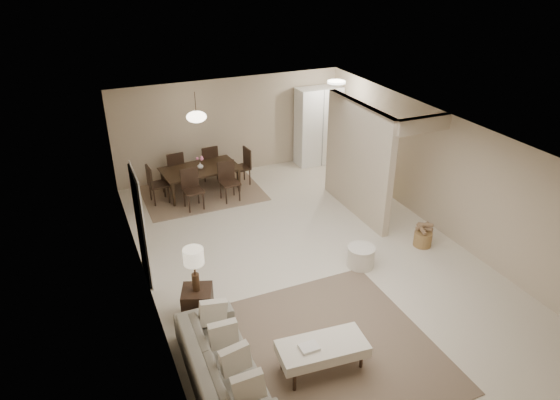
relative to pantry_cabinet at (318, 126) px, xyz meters
name	(u,v)px	position (x,y,z in m)	size (l,w,h in m)	color
floor	(307,256)	(-2.35, -4.15, -1.05)	(9.00, 9.00, 0.00)	beige
ceiling	(311,134)	(-2.35, -4.15, 1.45)	(9.00, 9.00, 0.00)	white
back_wall	(231,126)	(-2.35, 0.35, 0.20)	(6.00, 6.00, 0.00)	#C2AF92
left_wall	(143,232)	(-5.35, -4.15, 0.20)	(9.00, 9.00, 0.00)	#C2AF92
right_wall	(440,172)	(0.65, -4.15, 0.20)	(9.00, 9.00, 0.00)	#C2AF92
partition	(357,160)	(-0.55, -2.90, 0.20)	(0.15, 2.50, 2.50)	#C2AF92
doorway	(140,227)	(-5.32, -3.55, -0.03)	(0.04, 0.90, 2.04)	black
pantry_cabinet	(318,126)	(0.00, 0.00, 0.00)	(1.20, 0.55, 2.10)	white
flush_light	(336,82)	(-0.05, -0.95, 1.41)	(0.44, 0.44, 0.05)	white
living_rug	(324,350)	(-3.25, -6.53, -1.04)	(3.20, 3.20, 0.01)	brown
sofa	(223,365)	(-4.80, -6.53, -0.72)	(0.89, 2.27, 0.66)	gray
ottoman_bench	(322,349)	(-3.45, -6.83, -0.69)	(1.30, 0.69, 0.45)	white
side_table	(198,303)	(-4.75, -5.03, -0.79)	(0.47, 0.47, 0.52)	black
table_lamp	(194,260)	(-4.75, -5.03, 0.03)	(0.32, 0.32, 0.76)	#462F1E
round_pouf	(361,257)	(-1.58, -4.85, -0.85)	(0.52, 0.52, 0.40)	white
wicker_basket	(423,239)	(-0.06, -4.72, -0.90)	(0.36, 0.36, 0.30)	brown
dining_rug	(202,192)	(-3.46, -0.61, -1.04)	(2.80, 2.10, 0.01)	#80674F
dining_table	(201,181)	(-3.46, -0.61, -0.73)	(1.82, 1.01, 0.64)	black
dining_chairs	(201,175)	(-3.46, -0.61, -0.58)	(2.53, 1.91, 0.93)	black
vase	(200,166)	(-3.46, -0.61, -0.33)	(0.15, 0.15, 0.15)	white
yellow_mat	(366,202)	(-0.06, -2.63, -1.04)	(0.98, 0.60, 0.01)	gold
pendant_light	(196,117)	(-3.46, -0.61, 0.87)	(0.46, 0.46, 0.71)	#462F1E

